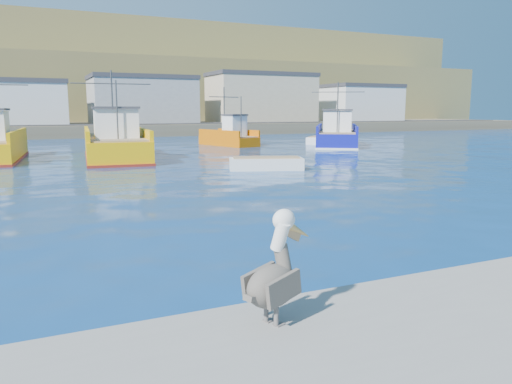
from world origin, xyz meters
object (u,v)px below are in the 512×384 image
(trawler_yellow_b, at_px, (115,144))
(skiff_far, at_px, (319,141))
(skiff_mid, at_px, (266,165))
(pelican, at_px, (275,276))
(boat_orange, at_px, (230,136))
(trawler_blue, at_px, (337,136))

(trawler_yellow_b, relative_size, skiff_far, 2.86)
(skiff_mid, distance_m, pelican, 23.30)
(skiff_mid, height_order, pelican, pelican)
(skiff_mid, distance_m, skiff_far, 24.87)
(boat_orange, distance_m, pelican, 44.22)
(boat_orange, xyz_separation_m, pelican, (-15.68, -41.34, 0.25))
(skiff_mid, relative_size, pelican, 2.79)
(trawler_yellow_b, bearing_deg, pelican, -94.94)
(boat_orange, relative_size, skiff_far, 1.70)
(skiff_mid, xyz_separation_m, pelican, (-9.99, -21.03, 0.91))
(skiff_mid, bearing_deg, skiff_far, 50.99)
(skiff_mid, height_order, skiff_far, skiff_far)
(trawler_blue, distance_m, skiff_mid, 21.64)
(trawler_yellow_b, distance_m, skiff_far, 24.48)
(boat_orange, relative_size, skiff_mid, 1.59)
(skiff_mid, bearing_deg, pelican, -115.41)
(boat_orange, distance_m, skiff_far, 10.04)
(boat_orange, xyz_separation_m, skiff_mid, (-5.69, -20.32, -0.67))
(trawler_blue, distance_m, boat_orange, 10.83)
(boat_orange, bearing_deg, trawler_yellow_b, -143.43)
(trawler_blue, relative_size, pelican, 6.74)
(trawler_blue, relative_size, skiff_far, 2.58)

